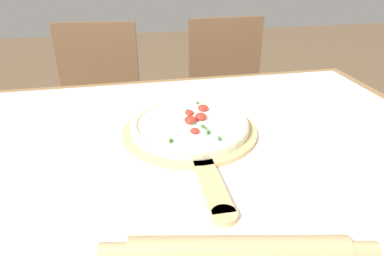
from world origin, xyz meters
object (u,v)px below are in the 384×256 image
(chair_right, at_px, (229,96))
(chair_left, at_px, (101,106))
(pizza_peel, at_px, (191,135))
(pizza, at_px, (190,124))
(rolling_pin, at_px, (238,250))

(chair_right, bearing_deg, chair_left, 178.23)
(pizza_peel, relative_size, pizza, 1.72)
(rolling_pin, xyz_separation_m, chair_right, (0.37, 1.23, -0.26))
(chair_left, xyz_separation_m, chair_right, (0.65, 0.00, 0.00))
(rolling_pin, bearing_deg, pizza, 89.17)
(pizza_peel, relative_size, rolling_pin, 1.25)
(pizza, bearing_deg, pizza_peel, -91.04)
(rolling_pin, bearing_deg, chair_right, 73.40)
(rolling_pin, height_order, chair_right, chair_right)
(pizza_peel, relative_size, chair_left, 0.59)
(pizza, height_order, chair_right, chair_right)
(chair_left, bearing_deg, pizza, -64.74)
(pizza, distance_m, chair_left, 0.89)
(pizza_peel, bearing_deg, chair_right, 66.32)
(pizza_peel, xyz_separation_m, chair_right, (0.36, 0.82, -0.25))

